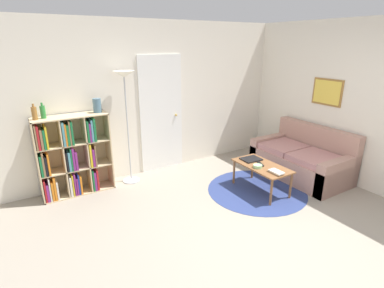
% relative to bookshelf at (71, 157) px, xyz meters
% --- Properties ---
extents(ground_plane, '(14.00, 14.00, 0.00)m').
position_rel_bookshelf_xyz_m(ground_plane, '(1.69, -2.59, -0.60)').
color(ground_plane, gray).
extents(wall_back, '(7.57, 0.11, 2.60)m').
position_rel_bookshelf_xyz_m(wall_back, '(1.69, 0.21, 0.69)').
color(wall_back, silver).
rests_on(wall_back, ground_plane).
extents(wall_right, '(0.08, 5.78, 2.60)m').
position_rel_bookshelf_xyz_m(wall_right, '(4.00, -1.20, 0.70)').
color(wall_right, silver).
rests_on(wall_right, ground_plane).
extents(rug, '(1.55, 1.55, 0.01)m').
position_rel_bookshelf_xyz_m(rug, '(2.47, -1.43, -0.60)').
color(rug, navy).
rests_on(rug, ground_plane).
extents(bookshelf, '(1.05, 0.34, 1.23)m').
position_rel_bookshelf_xyz_m(bookshelf, '(0.00, 0.00, 0.00)').
color(bookshelf, beige).
rests_on(bookshelf, ground_plane).
extents(floor_lamp, '(0.33, 0.33, 1.83)m').
position_rel_bookshelf_xyz_m(floor_lamp, '(0.90, -0.05, 0.95)').
color(floor_lamp, '#B7B7BC').
rests_on(floor_lamp, ground_plane).
extents(couch, '(0.91, 1.60, 0.86)m').
position_rel_bookshelf_xyz_m(couch, '(3.58, -1.39, -0.32)').
color(couch, tan).
rests_on(couch, ground_plane).
extents(coffee_table, '(0.48, 0.92, 0.43)m').
position_rel_bookshelf_xyz_m(coffee_table, '(2.52, -1.45, -0.22)').
color(coffee_table, brown).
rests_on(coffee_table, ground_plane).
extents(laptop, '(0.32, 0.26, 0.02)m').
position_rel_bookshelf_xyz_m(laptop, '(2.54, -1.19, -0.16)').
color(laptop, black).
rests_on(laptop, coffee_table).
extents(bowl, '(0.14, 0.14, 0.04)m').
position_rel_bookshelf_xyz_m(bowl, '(2.40, -1.49, -0.15)').
color(bowl, '#9ED193').
rests_on(bowl, coffee_table).
extents(book_stack_on_table, '(0.13, 0.23, 0.04)m').
position_rel_bookshelf_xyz_m(book_stack_on_table, '(2.48, -1.78, -0.15)').
color(book_stack_on_table, olive).
rests_on(book_stack_on_table, coffee_table).
extents(remote, '(0.10, 0.17, 0.02)m').
position_rel_bookshelf_xyz_m(remote, '(2.52, -1.43, -0.16)').
color(remote, black).
rests_on(remote, coffee_table).
extents(bottle_left, '(0.07, 0.07, 0.22)m').
position_rel_bookshelf_xyz_m(bottle_left, '(-0.39, -0.01, 0.72)').
color(bottle_left, olive).
rests_on(bottle_left, bookshelf).
extents(bottle_middle, '(0.07, 0.07, 0.22)m').
position_rel_bookshelf_xyz_m(bottle_middle, '(-0.28, 0.02, 0.72)').
color(bottle_middle, '#2D8438').
rests_on(bottle_middle, bookshelf).
extents(vase_on_shelf, '(0.12, 0.12, 0.21)m').
position_rel_bookshelf_xyz_m(vase_on_shelf, '(0.46, 0.00, 0.73)').
color(vase_on_shelf, slate).
rests_on(vase_on_shelf, bookshelf).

